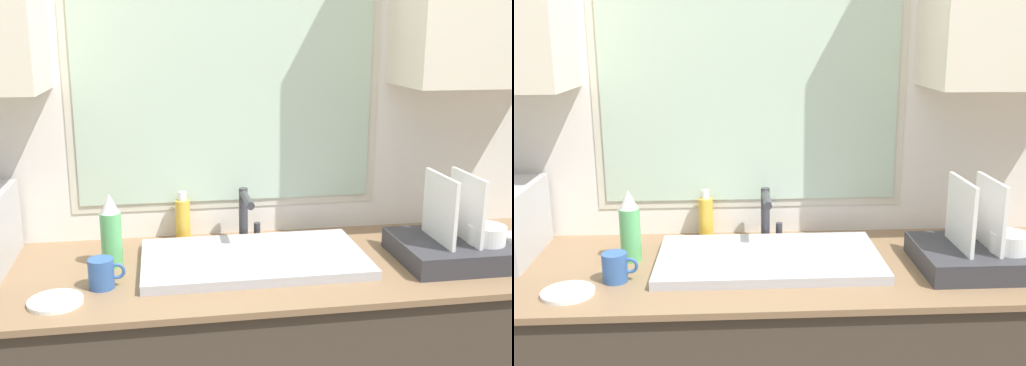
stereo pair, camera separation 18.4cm
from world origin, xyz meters
The scene contains 8 objects.
wall_back centered at (0.00, 0.64, 1.41)m, with size 6.00×0.38×2.60m.
sink_basin centered at (0.05, 0.34, 0.90)m, with size 0.72×0.41×0.03m.
faucet centered at (0.05, 0.54, 1.00)m, with size 0.08×0.19×0.19m.
dish_rack centered at (0.70, 0.26, 0.94)m, with size 0.35×0.33×0.29m.
spray_bottle centered at (-0.40, 0.39, 1.00)m, with size 0.07×0.07×0.24m.
soap_bottle centered at (-0.17, 0.61, 0.96)m, with size 0.05×0.05×0.18m.
mug_near_sink centered at (-0.42, 0.22, 0.93)m, with size 0.11×0.07×0.09m.
small_plate centered at (-0.54, 0.13, 0.89)m, with size 0.15×0.15×0.01m.
Camera 2 is at (-0.06, -1.49, 1.61)m, focal length 42.00 mm.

